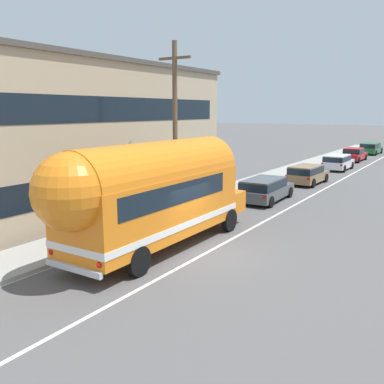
# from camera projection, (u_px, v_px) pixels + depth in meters

# --- Properties ---
(ground_plane) EXTENTS (300.00, 300.00, 0.00)m
(ground_plane) POSITION_uv_depth(u_px,v_px,m) (204.00, 254.00, 15.83)
(ground_plane) COLOR #565454
(lane_markings) EXTENTS (3.80, 80.00, 0.01)m
(lane_markings) POSITION_uv_depth(u_px,v_px,m) (280.00, 196.00, 26.65)
(lane_markings) COLOR silver
(lane_markings) RESTS_ON ground
(sidewalk_slab) EXTENTS (2.62, 90.00, 0.15)m
(sidewalk_slab) POSITION_uv_depth(u_px,v_px,m) (218.00, 194.00, 26.73)
(sidewalk_slab) COLOR #9E9B93
(sidewalk_slab) RESTS_ON ground
(roadside_building) EXTENTS (8.95, 19.81, 7.84)m
(roadside_building) POSITION_uv_depth(u_px,v_px,m) (63.00, 135.00, 23.65)
(roadside_building) COLOR tan
(roadside_building) RESTS_ON ground
(utility_pole) EXTENTS (1.80, 0.24, 8.50)m
(utility_pole) POSITION_uv_depth(u_px,v_px,m) (175.00, 128.00, 20.88)
(utility_pole) COLOR brown
(utility_pole) RESTS_ON ground
(painted_bus) EXTENTS (2.63, 10.73, 4.12)m
(painted_bus) POSITION_uv_depth(u_px,v_px,m) (150.00, 192.00, 15.71)
(painted_bus) COLOR orange
(painted_bus) RESTS_ON ground
(car_lead) EXTENTS (2.12, 4.76, 1.37)m
(car_lead) POSITION_uv_depth(u_px,v_px,m) (265.00, 188.00, 24.89)
(car_lead) COLOR #474C51
(car_lead) RESTS_ON ground
(car_second) EXTENTS (2.07, 4.30, 1.37)m
(car_second) POSITION_uv_depth(u_px,v_px,m) (307.00, 173.00, 30.70)
(car_second) COLOR olive
(car_second) RESTS_ON ground
(car_third) EXTENTS (2.00, 4.28, 1.37)m
(car_third) POSITION_uv_depth(u_px,v_px,m) (338.00, 161.00, 37.93)
(car_third) COLOR white
(car_third) RESTS_ON ground
(car_fourth) EXTENTS (2.02, 4.66, 1.37)m
(car_fourth) POSITION_uv_depth(u_px,v_px,m) (354.00, 154.00, 44.81)
(car_fourth) COLOR #A5191E
(car_fourth) RESTS_ON ground
(car_fifth) EXTENTS (2.12, 4.69, 1.37)m
(car_fifth) POSITION_uv_depth(u_px,v_px,m) (371.00, 148.00, 51.78)
(car_fifth) COLOR #196633
(car_fifth) RESTS_ON ground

